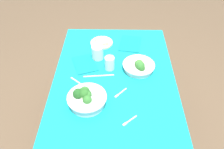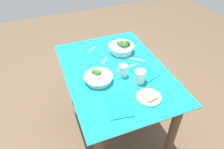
{
  "view_description": "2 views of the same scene",
  "coord_description": "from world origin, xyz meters",
  "px_view_note": "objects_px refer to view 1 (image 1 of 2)",
  "views": [
    {
      "loc": [
        -1.14,
        -0.01,
        1.78
      ],
      "look_at": [
        -0.01,
        0.02,
        0.73
      ],
      "focal_mm": 36.92,
      "sensor_mm": 36.0,
      "label": 1
    },
    {
      "loc": [
        1.21,
        -0.51,
        1.79
      ],
      "look_at": [
        0.03,
        -0.05,
        0.73
      ],
      "focal_mm": 33.49,
      "sensor_mm": 36.0,
      "label": 2
    }
  ],
  "objects_px": {
    "table_knife_left": "(99,76)",
    "table_knife_right": "(81,84)",
    "napkin_folded_lower": "(85,64)",
    "fork_by_far_bowl": "(129,121)",
    "broccoli_bowl_near": "(139,66)",
    "fork_by_near_bowl": "(120,93)",
    "water_glass_side": "(110,63)",
    "broccoli_bowl_far": "(86,98)",
    "napkin_folded_upper": "(130,44)",
    "water_glass_center": "(98,52)",
    "bread_side_plate": "(102,42)"
  },
  "relations": [
    {
      "from": "water_glass_center",
      "to": "napkin_folded_upper",
      "type": "distance_m",
      "value": 0.3
    },
    {
      "from": "water_glass_center",
      "to": "table_knife_right",
      "type": "relative_size",
      "value": 0.54
    },
    {
      "from": "broccoli_bowl_far",
      "to": "water_glass_center",
      "type": "bearing_deg",
      "value": -5.17
    },
    {
      "from": "bread_side_plate",
      "to": "napkin_folded_lower",
      "type": "bearing_deg",
      "value": 157.56
    },
    {
      "from": "water_glass_center",
      "to": "napkin_folded_lower",
      "type": "bearing_deg",
      "value": 130.16
    },
    {
      "from": "napkin_folded_upper",
      "to": "napkin_folded_lower",
      "type": "xyz_separation_m",
      "value": [
        -0.25,
        0.33,
        0.0
      ]
    },
    {
      "from": "broccoli_bowl_near",
      "to": "fork_by_near_bowl",
      "type": "distance_m",
      "value": 0.26
    },
    {
      "from": "water_glass_center",
      "to": "fork_by_far_bowl",
      "type": "xyz_separation_m",
      "value": [
        -0.56,
        -0.21,
        -0.05
      ]
    },
    {
      "from": "fork_by_near_bowl",
      "to": "table_knife_right",
      "type": "bearing_deg",
      "value": -63.48
    },
    {
      "from": "fork_by_near_bowl",
      "to": "broccoli_bowl_near",
      "type": "bearing_deg",
      "value": -166.7
    },
    {
      "from": "water_glass_side",
      "to": "fork_by_far_bowl",
      "type": "bearing_deg",
      "value": -164.86
    },
    {
      "from": "broccoli_bowl_far",
      "to": "table_knife_right",
      "type": "distance_m",
      "value": 0.17
    },
    {
      "from": "broccoli_bowl_near",
      "to": "water_glass_center",
      "type": "height_order",
      "value": "water_glass_center"
    },
    {
      "from": "napkin_folded_lower",
      "to": "table_knife_left",
      "type": "bearing_deg",
      "value": -138.53
    },
    {
      "from": "broccoli_bowl_far",
      "to": "water_glass_center",
      "type": "relative_size",
      "value": 2.35
    },
    {
      "from": "broccoli_bowl_near",
      "to": "fork_by_near_bowl",
      "type": "bearing_deg",
      "value": 149.99
    },
    {
      "from": "bread_side_plate",
      "to": "fork_by_far_bowl",
      "type": "height_order",
      "value": "bread_side_plate"
    },
    {
      "from": "broccoli_bowl_far",
      "to": "napkin_folded_upper",
      "type": "xyz_separation_m",
      "value": [
        0.61,
        -0.28,
        -0.04
      ]
    },
    {
      "from": "table_knife_right",
      "to": "napkin_folded_lower",
      "type": "distance_m",
      "value": 0.2
    },
    {
      "from": "napkin_folded_upper",
      "to": "bread_side_plate",
      "type": "bearing_deg",
      "value": 89.05
    },
    {
      "from": "fork_by_far_bowl",
      "to": "table_knife_left",
      "type": "bearing_deg",
      "value": -102.24
    },
    {
      "from": "broccoli_bowl_far",
      "to": "water_glass_center",
      "type": "distance_m",
      "value": 0.43
    },
    {
      "from": "bread_side_plate",
      "to": "table_knife_right",
      "type": "relative_size",
      "value": 0.97
    },
    {
      "from": "bread_side_plate",
      "to": "napkin_folded_upper",
      "type": "xyz_separation_m",
      "value": [
        -0.0,
        -0.22,
        -0.01
      ]
    },
    {
      "from": "water_glass_center",
      "to": "napkin_folded_lower",
      "type": "relative_size",
      "value": 0.5
    },
    {
      "from": "table_knife_left",
      "to": "napkin_folded_lower",
      "type": "height_order",
      "value": "napkin_folded_lower"
    },
    {
      "from": "napkin_folded_upper",
      "to": "fork_by_near_bowl",
      "type": "bearing_deg",
      "value": 171.2
    },
    {
      "from": "fork_by_near_bowl",
      "to": "broccoli_bowl_far",
      "type": "bearing_deg",
      "value": -24.57
    },
    {
      "from": "bread_side_plate",
      "to": "fork_by_near_bowl",
      "type": "height_order",
      "value": "bread_side_plate"
    },
    {
      "from": "napkin_folded_upper",
      "to": "napkin_folded_lower",
      "type": "relative_size",
      "value": 1.08
    },
    {
      "from": "broccoli_bowl_far",
      "to": "bread_side_plate",
      "type": "bearing_deg",
      "value": -5.34
    },
    {
      "from": "napkin_folded_lower",
      "to": "fork_by_far_bowl",
      "type": "bearing_deg",
      "value": -148.44
    },
    {
      "from": "table_knife_left",
      "to": "table_knife_right",
      "type": "height_order",
      "value": "same"
    },
    {
      "from": "broccoli_bowl_far",
      "to": "broccoli_bowl_near",
      "type": "bearing_deg",
      "value": -47.24
    },
    {
      "from": "broccoli_bowl_far",
      "to": "bread_side_plate",
      "type": "relative_size",
      "value": 1.32
    },
    {
      "from": "broccoli_bowl_far",
      "to": "bread_side_plate",
      "type": "xyz_separation_m",
      "value": [
        0.61,
        -0.06,
        -0.03
      ]
    },
    {
      "from": "fork_by_near_bowl",
      "to": "napkin_folded_upper",
      "type": "xyz_separation_m",
      "value": [
        0.53,
        -0.08,
        0.0
      ]
    },
    {
      "from": "napkin_folded_upper",
      "to": "napkin_folded_lower",
      "type": "distance_m",
      "value": 0.42
    },
    {
      "from": "water_glass_side",
      "to": "fork_by_near_bowl",
      "type": "distance_m",
      "value": 0.25
    },
    {
      "from": "broccoli_bowl_far",
      "to": "napkin_folded_lower",
      "type": "relative_size",
      "value": 1.17
    },
    {
      "from": "water_glass_side",
      "to": "napkin_folded_lower",
      "type": "relative_size",
      "value": 0.48
    },
    {
      "from": "fork_by_far_bowl",
      "to": "napkin_folded_lower",
      "type": "distance_m",
      "value": 0.57
    },
    {
      "from": "napkin_folded_upper",
      "to": "broccoli_bowl_near",
      "type": "bearing_deg",
      "value": -171.34
    },
    {
      "from": "broccoli_bowl_near",
      "to": "napkin_folded_lower",
      "type": "bearing_deg",
      "value": 81.97
    },
    {
      "from": "water_glass_side",
      "to": "table_knife_right",
      "type": "bearing_deg",
      "value": 130.85
    },
    {
      "from": "water_glass_center",
      "to": "table_knife_left",
      "type": "distance_m",
      "value": 0.2
    },
    {
      "from": "broccoli_bowl_far",
      "to": "water_glass_side",
      "type": "distance_m",
      "value": 0.34
    },
    {
      "from": "fork_by_far_bowl",
      "to": "water_glass_side",
      "type": "bearing_deg",
      "value": -114.81
    },
    {
      "from": "bread_side_plate",
      "to": "napkin_folded_upper",
      "type": "relative_size",
      "value": 0.82
    },
    {
      "from": "broccoli_bowl_near",
      "to": "fork_by_near_bowl",
      "type": "relative_size",
      "value": 2.64
    }
  ]
}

